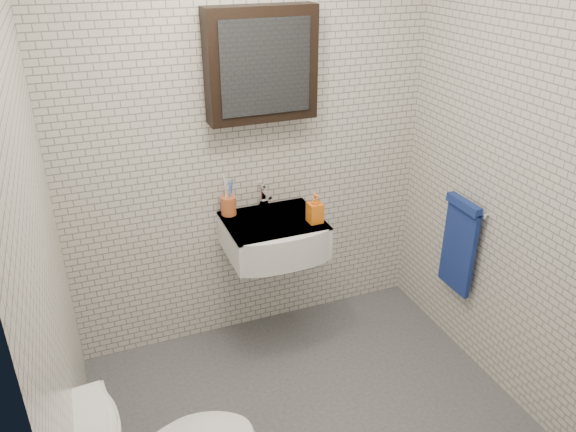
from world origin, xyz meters
The scene contains 8 objects.
ground centered at (0.00, 0.00, 0.01)m, with size 2.20×2.00×0.01m, color #46484D.
room_shell centered at (0.00, 0.00, 1.47)m, with size 2.22×2.02×2.51m.
washbasin centered at (0.05, 0.73, 0.76)m, with size 0.55×0.50×0.20m.
faucet centered at (0.05, 0.93, 0.92)m, with size 0.06×0.20×0.15m.
mirror_cabinet centered at (0.05, 0.93, 1.70)m, with size 0.60×0.15×0.60m.
towel_rail centered at (1.04, 0.35, 0.72)m, with size 0.09×0.30×0.58m.
toothbrush_cup centered at (-0.16, 0.94, 0.91)m, with size 0.12×0.12×0.24m.
soap_bottle centered at (0.26, 0.66, 0.94)m, with size 0.08×0.08×0.18m, color orange.
Camera 1 is at (-0.92, -1.93, 2.31)m, focal length 35.00 mm.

